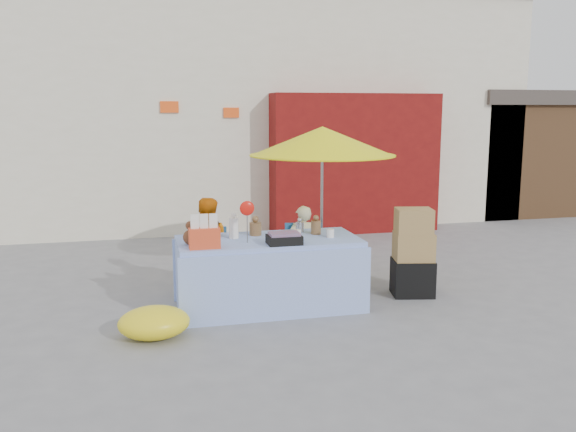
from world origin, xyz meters
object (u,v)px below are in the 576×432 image
object	(u,v)px
chair_right	(306,271)
box_stack	(413,256)
vendor_orange	(206,246)
umbrella	(322,142)
market_table	(268,272)
vendor_beige	(303,247)
chair_left	(208,277)

from	to	relation	value
chair_right	box_stack	bearing A→B (deg)	-16.71
vendor_orange	umbrella	distance (m)	2.01
market_table	chair_right	size ratio (longest dim) A/B	2.54
market_table	box_stack	bearing A→B (deg)	1.12
chair_right	vendor_beige	size ratio (longest dim) A/B	0.78
chair_left	chair_right	xyz separation A→B (m)	(1.25, 0.00, 0.00)
vendor_beige	chair_left	bearing A→B (deg)	12.38
vendor_orange	box_stack	size ratio (longest dim) A/B	1.12
chair_left	vendor_beige	distance (m)	1.29
market_table	chair_right	xyz separation A→B (m)	(0.61, 0.56, -0.17)
chair_right	vendor_beige	xyz separation A→B (m)	(-0.00, 0.13, 0.29)
market_table	umbrella	world-z (taller)	umbrella
chair_left	box_stack	bearing A→B (deg)	-5.69
chair_left	vendor_beige	xyz separation A→B (m)	(1.25, 0.13, 0.29)
chair_right	box_stack	xyz separation A→B (m)	(1.25, -0.53, 0.25)
box_stack	vendor_orange	bearing A→B (deg)	165.16
vendor_beige	umbrella	bearing A→B (deg)	-147.19
market_table	vendor_beige	world-z (taller)	market_table
chair_left	vendor_orange	distance (m)	0.39
market_table	vendor_beige	bearing A→B (deg)	48.67
vendor_orange	chair_left	bearing A→B (deg)	96.97
vendor_orange	vendor_beige	xyz separation A→B (m)	(1.25, 0.00, -0.07)
umbrella	chair_right	bearing A→B (deg)	-136.37
chair_left	chair_right	distance (m)	1.25
market_table	vendor_orange	world-z (taller)	market_table
chair_left	umbrella	xyz separation A→B (m)	(1.55, 0.28, 1.64)
market_table	chair_left	distance (m)	0.86
chair_left	vendor_beige	size ratio (longest dim) A/B	0.78
vendor_beige	umbrella	world-z (taller)	umbrella
chair_right	market_table	bearing A→B (deg)	-131.53
chair_right	umbrella	size ratio (longest dim) A/B	0.41
market_table	chair_right	world-z (taller)	market_table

